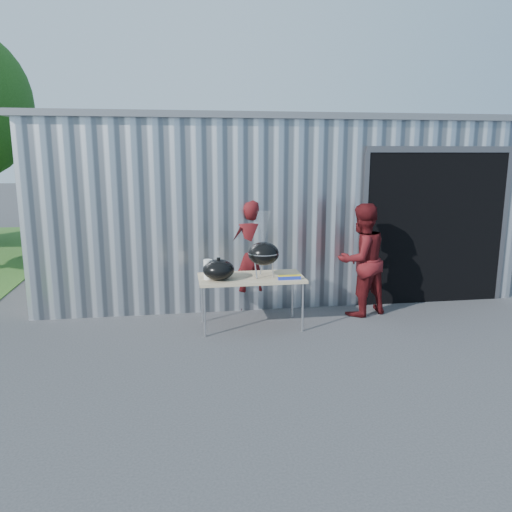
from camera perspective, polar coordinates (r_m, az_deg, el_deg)
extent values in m
plane|color=#38383B|center=(6.51, -0.18, -10.79)|extent=(80.00, 80.00, 0.00)
cube|color=silver|center=(10.83, 0.22, 6.42)|extent=(8.00, 6.00, 3.00)
cube|color=slate|center=(10.80, 0.22, 14.63)|extent=(8.20, 6.20, 0.10)
cube|color=black|center=(9.32, 18.09, 3.45)|extent=(2.40, 1.20, 2.50)
cube|color=#4C4C51|center=(8.73, 20.34, 11.36)|extent=(2.52, 0.08, 0.10)
cube|color=tan|center=(7.17, -0.56, -2.53)|extent=(1.50, 0.75, 0.04)
cylinder|color=silver|center=(6.90, -5.88, -6.38)|extent=(0.03, 0.03, 0.71)
cylinder|color=silver|center=(7.10, 5.36, -5.85)|extent=(0.03, 0.03, 0.71)
cylinder|color=silver|center=(7.51, -6.15, -4.91)|extent=(0.03, 0.03, 0.71)
cylinder|color=silver|center=(7.69, 4.21, -4.47)|extent=(0.03, 0.03, 0.71)
ellipsoid|color=black|center=(7.08, 0.87, 0.27)|extent=(0.44, 0.44, 0.33)
cylinder|color=silver|center=(7.07, 0.87, 0.36)|extent=(0.45, 0.45, 0.02)
cylinder|color=silver|center=(7.07, 0.87, 0.47)|extent=(0.42, 0.42, 0.01)
cylinder|color=silver|center=(7.26, 0.67, -1.21)|extent=(0.02, 0.02, 0.24)
cylinder|color=silver|center=(7.04, -0.02, -1.62)|extent=(0.02, 0.02, 0.24)
cylinder|color=silver|center=(7.08, 1.92, -1.55)|extent=(0.02, 0.02, 0.24)
cylinder|color=#D66C4C|center=(7.05, -0.16, 0.55)|extent=(0.02, 0.14, 0.02)
cylinder|color=#D66C4C|center=(7.06, 0.25, 0.56)|extent=(0.02, 0.14, 0.02)
cylinder|color=#D66C4C|center=(7.06, 0.66, 0.57)|extent=(0.02, 0.14, 0.02)
cylinder|color=#D66C4C|center=(7.07, 1.07, 0.59)|extent=(0.02, 0.14, 0.02)
cylinder|color=#D66C4C|center=(7.08, 1.48, 0.60)|extent=(0.02, 0.14, 0.02)
cylinder|color=#D66C4C|center=(7.09, 1.89, 0.61)|extent=(0.02, 0.14, 0.02)
cone|color=silver|center=(7.02, 0.87, 2.87)|extent=(0.20, 0.20, 0.55)
ellipsoid|color=black|center=(6.98, -4.29, -1.57)|extent=(0.44, 0.44, 0.29)
cylinder|color=black|center=(6.95, -4.31, -0.30)|extent=(0.05, 0.05, 0.03)
cylinder|color=white|center=(7.02, -5.51, -1.54)|extent=(0.12, 0.12, 0.28)
cube|color=white|center=(7.28, -5.07, -1.78)|extent=(0.20, 0.15, 0.10)
cube|color=#192DA8|center=(7.01, 3.84, -2.50)|extent=(0.32, 0.05, 0.05)
cube|color=yellow|center=(7.00, 3.84, -2.25)|extent=(0.32, 0.05, 0.01)
imported|color=#511013|center=(7.98, -0.82, 0.10)|extent=(0.72, 0.54, 1.77)
imported|color=#511013|center=(7.87, 11.96, -0.43)|extent=(1.02, 0.91, 1.75)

